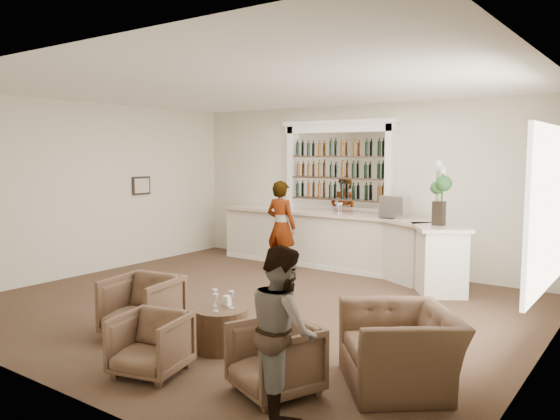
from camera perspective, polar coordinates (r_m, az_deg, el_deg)
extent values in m
plane|color=#4E3927|center=(8.52, -2.74, -9.94)|extent=(8.00, 8.00, 0.00)
cube|color=beige|center=(11.17, 8.45, 2.40)|extent=(8.00, 0.04, 3.30)
cube|color=beige|center=(11.15, -19.12, 2.13)|extent=(0.04, 7.00, 3.30)
cube|color=beige|center=(6.54, 25.81, -0.64)|extent=(0.04, 7.00, 3.30)
cube|color=white|center=(8.25, -2.86, 12.69)|extent=(8.00, 7.00, 0.04)
cube|color=white|center=(7.03, 26.29, 0.17)|extent=(0.05, 2.40, 1.90)
cube|color=black|center=(11.86, -14.30, 2.49)|extent=(0.04, 0.46, 0.38)
cube|color=#C2B89A|center=(11.84, -14.22, 2.48)|extent=(0.01, 0.38, 0.30)
cube|color=white|center=(11.48, 3.12, -3.02)|extent=(4.00, 0.70, 1.08)
cube|color=beige|center=(11.39, 3.08, -0.20)|extent=(4.10, 0.82, 0.06)
cube|color=white|center=(10.21, 13.62, -4.31)|extent=(1.12, 1.04, 1.08)
cube|color=beige|center=(10.11, 13.66, -1.15)|extent=(1.27, 1.19, 0.06)
cube|color=white|center=(9.49, 16.36, -5.16)|extent=(1.08, 1.14, 1.08)
cube|color=beige|center=(9.38, 16.42, -1.77)|extent=(1.24, 1.29, 0.06)
cube|color=white|center=(11.30, 2.20, -5.69)|extent=(4.00, 0.06, 0.10)
cube|color=white|center=(11.37, 6.19, 4.01)|extent=(2.15, 0.02, 1.65)
cube|color=white|center=(11.96, 1.22, 1.74)|extent=(0.14, 0.16, 2.90)
cube|color=white|center=(10.83, 11.30, 1.18)|extent=(0.14, 0.16, 2.90)
cube|color=white|center=(11.32, 6.09, 8.51)|extent=(2.52, 0.16, 0.18)
cube|color=white|center=(11.33, 6.09, 9.11)|extent=(2.64, 0.20, 0.08)
cube|color=#37281B|center=(11.31, 5.88, 1.11)|extent=(2.05, 0.20, 0.03)
cube|color=#37281B|center=(11.28, 5.90, 3.34)|extent=(2.05, 0.20, 0.03)
cube|color=#37281B|center=(11.27, 5.93, 5.57)|extent=(2.05, 0.20, 0.03)
cylinder|color=#513823|center=(6.68, -6.19, -12.25)|extent=(0.65, 0.65, 0.50)
imported|color=gray|center=(10.70, 0.11, -1.72)|extent=(0.66, 0.44, 1.80)
imported|color=gray|center=(5.02, 0.29, -12.33)|extent=(0.94, 0.91, 1.52)
imported|color=brown|center=(7.31, -14.21, -9.69)|extent=(0.96, 0.98, 0.77)
imported|color=brown|center=(6.09, -13.37, -13.48)|extent=(0.85, 0.86, 0.65)
imported|color=brown|center=(5.48, -0.55, -15.27)|extent=(0.98, 0.99, 0.70)
imported|color=brown|center=(5.76, 12.42, -13.96)|extent=(1.56, 1.58, 0.77)
cube|color=#AFB0B4|center=(10.34, 11.87, 0.36)|extent=(0.49, 0.42, 0.41)
cube|color=black|center=(9.42, 16.26, -0.33)|extent=(0.18, 0.18, 0.40)
cube|color=white|center=(6.70, -5.54, -9.41)|extent=(0.08, 0.08, 0.12)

